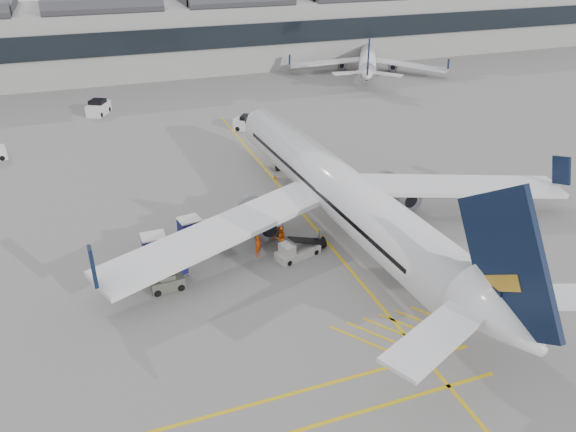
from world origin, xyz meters
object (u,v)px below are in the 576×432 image
object	(u,v)px
airliner_main	(341,192)
ramp_agent_a	(258,246)
ramp_agent_b	(280,238)
pushback_tug	(167,282)
baggage_cart_a	(190,228)
belt_loader	(297,251)

from	to	relation	value
airliner_main	ramp_agent_a	bearing A→B (deg)	-171.05
ramp_agent_b	pushback_tug	size ratio (longest dim) A/B	0.81
pushback_tug	airliner_main	bearing A→B (deg)	9.79
airliner_main	baggage_cart_a	xyz separation A→B (m)	(-12.18, 2.71, -2.48)
belt_loader	baggage_cart_a	size ratio (longest dim) A/B	2.17
belt_loader	pushback_tug	distance (m)	10.23
ramp_agent_a	ramp_agent_b	xyz separation A→B (m)	(1.99, 0.45, 0.09)
belt_loader	ramp_agent_a	world-z (taller)	belt_loader
airliner_main	ramp_agent_b	xyz separation A→B (m)	(-5.70, -1.18, -2.54)
belt_loader	pushback_tug	xyz separation A→B (m)	(-10.20, -0.89, 0.06)
baggage_cart_a	ramp_agent_a	xyz separation A→B (m)	(4.48, -4.34, -0.15)
pushback_tug	baggage_cart_a	bearing A→B (deg)	61.33
baggage_cart_a	pushback_tug	xyz separation A→B (m)	(-2.95, -6.41, -0.46)
baggage_cart_a	pushback_tug	distance (m)	7.07
pushback_tug	belt_loader	bearing A→B (deg)	0.99
baggage_cart_a	airliner_main	bearing A→B (deg)	-22.78
baggage_cart_a	ramp_agent_a	size ratio (longest dim) A/B	1.17
ramp_agent_a	pushback_tug	bearing A→B (deg)	158.40
airliner_main	belt_loader	bearing A→B (deg)	-153.25
ramp_agent_b	belt_loader	bearing A→B (deg)	110.62
belt_loader	ramp_agent_a	distance (m)	3.03
pushback_tug	ramp_agent_b	bearing A→B (deg)	11.05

